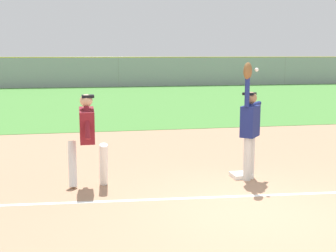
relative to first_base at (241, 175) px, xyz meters
The scene contains 11 objects.
ground_plane 1.99m from the first_base, 102.04° to the right, with size 81.74×81.74×0.00m, color tan.
outfield_grass 15.51m from the first_base, 91.53° to the left, with size 53.09×19.42×0.01m, color #478438.
chalk_foul_line 4.10m from the first_base, 167.32° to the right, with size 12.00×0.10×0.01m, color white.
first_base is the anchor object (origin of this frame).
fielder 1.10m from the first_base, 61.17° to the right, with size 0.66×0.75×2.28m.
runner 3.15m from the first_base, behind, with size 0.72×0.84×1.72m.
baseball 2.12m from the first_base, 60.98° to the right, with size 0.07×0.07×0.07m, color white.
outfield_fence 25.24m from the first_base, 90.94° to the left, with size 53.17×0.08×2.21m.
parked_car_red 29.04m from the first_base, 98.08° to the left, with size 4.59×2.52×1.25m.
parked_car_green 28.88m from the first_base, 88.23° to the left, with size 4.50×2.31×1.25m.
parked_car_blue 29.15m from the first_base, 78.69° to the left, with size 4.58×2.50×1.25m.
Camera 1 is at (-2.63, -6.24, 2.43)m, focal length 47.62 mm.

